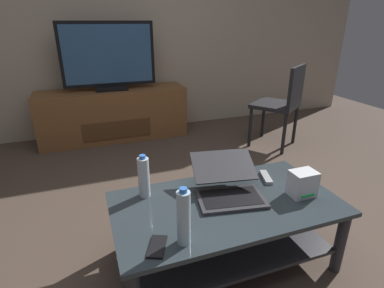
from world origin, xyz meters
TOP-DOWN VIEW (x-y plane):
  - ground_plane at (0.00, 0.00)m, footprint 7.68×7.68m
  - back_wall at (0.00, 2.41)m, footprint 6.40×0.12m
  - coffee_table at (0.03, -0.18)m, footprint 1.23×0.66m
  - media_cabinet at (-0.32, 2.09)m, footprint 1.67×0.44m
  - television at (-0.32, 2.07)m, footprint 1.00×0.20m
  - dining_chair at (1.37, 1.21)m, footprint 0.61×0.61m
  - laptop at (0.07, -0.10)m, footprint 0.43×0.46m
  - router_box at (0.46, -0.25)m, footprint 0.14×0.11m
  - water_bottle_near at (-0.29, -0.40)m, footprint 0.06×0.06m
  - water_bottle_far at (-0.37, 0.04)m, footprint 0.06×0.06m
  - cell_phone at (-0.41, -0.39)m, footprint 0.12×0.16m
  - tv_remote at (0.38, -0.02)m, footprint 0.09×0.17m

SIDE VIEW (x-z plane):
  - ground_plane at x=0.00m, z-range 0.00..0.00m
  - coffee_table at x=0.03m, z-range 0.08..0.48m
  - media_cabinet at x=-0.32m, z-range 0.00..0.59m
  - cell_phone at x=-0.41m, z-range 0.40..0.41m
  - tv_remote at x=0.38m, z-range 0.40..0.42m
  - laptop at x=0.07m, z-range 0.37..0.55m
  - router_box at x=0.46m, z-range 0.40..0.55m
  - dining_chair at x=1.37m, z-range 0.07..0.96m
  - water_bottle_far at x=-0.37m, z-range 0.40..0.65m
  - water_bottle_near at x=-0.29m, z-range 0.40..0.68m
  - television at x=-0.32m, z-range 0.57..1.30m
  - back_wall at x=0.00m, z-range 0.00..2.80m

